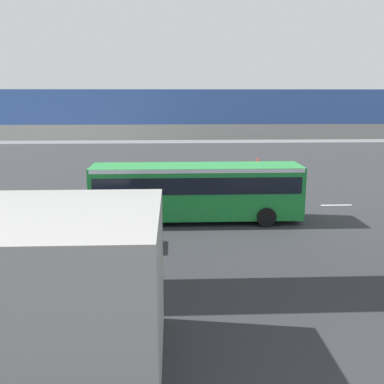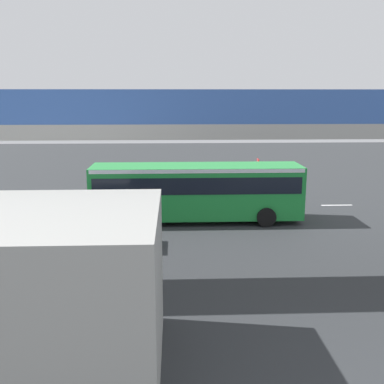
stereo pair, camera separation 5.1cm
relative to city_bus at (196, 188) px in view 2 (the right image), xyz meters
name	(u,v)px [view 2 (the right image)]	position (x,y,z in m)	size (l,w,h in m)	color
ground	(216,217)	(-1.18, -0.66, -1.88)	(80.00, 80.00, 0.00)	#2D3033
city_bus	(196,188)	(0.00, 0.00, 0.00)	(11.54, 2.85, 3.15)	#1E8C38
parked_van	(67,222)	(6.20, 4.11, -0.70)	(4.80, 2.17, 2.05)	silver
pedestrian	(148,191)	(2.93, -3.88, -1.00)	(0.38, 0.38, 1.79)	#2D2D38
traffic_sign	(258,172)	(-4.31, -4.78, 0.01)	(0.08, 0.60, 2.80)	slate
lane_dash_leftmost	(337,205)	(-9.18, -3.21, -1.88)	(2.00, 0.20, 0.01)	silver
lane_dash_left	(275,206)	(-5.18, -3.21, -1.88)	(2.00, 0.20, 0.01)	silver
lane_dash_centre	(212,206)	(-1.18, -3.21, -1.88)	(2.00, 0.20, 0.01)	silver
lane_dash_right	(149,207)	(2.82, -3.21, -1.88)	(2.00, 0.20, 0.01)	silver
lane_dash_rightmost	(85,208)	(6.82, -3.21, -1.88)	(2.00, 0.20, 0.01)	silver
pedestrian_overpass	(242,143)	(-1.18, 8.34, 3.36)	(25.10, 2.60, 7.10)	#9E9E99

